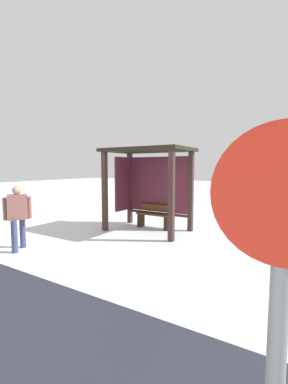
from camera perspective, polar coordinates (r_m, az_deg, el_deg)
name	(u,v)px	position (r m, az deg, el deg)	size (l,w,h in m)	color
ground_plane	(148,231)	(8.43, 0.79, -8.42)	(60.00, 60.00, 0.00)	silver
bus_shelter	(148,172)	(8.44, 0.93, 4.40)	(2.67, 1.73, 2.60)	#3C2723
bench_left_inside	(154,217)	(8.70, 2.22, -5.48)	(1.20, 0.35, 0.77)	#51341A
person_walking	(18,213)	(7.03, -25.86, -4.15)	(0.45, 0.59, 1.57)	#955D54
street_sign	(275,375)	(1.10, 26.74, -32.13)	(0.44, 0.06, 2.16)	gray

